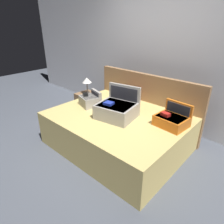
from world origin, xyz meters
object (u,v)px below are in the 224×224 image
(hard_case_large, at_px, (117,109))
(hard_case_small, at_px, (90,100))
(nightstand, at_px, (88,103))
(table_lamp, at_px, (87,81))
(bed, at_px, (117,131))
(hard_case_medium, at_px, (172,119))
(pillow_near_headboard, at_px, (126,97))

(hard_case_large, bearing_deg, hard_case_small, 167.80)
(hard_case_large, bearing_deg, nightstand, 146.95)
(hard_case_large, bearing_deg, table_lamp, 146.95)
(bed, distance_m, nightstand, 1.39)
(hard_case_large, distance_m, table_lamp, 1.44)
(bed, relative_size, hard_case_medium, 4.65)
(hard_case_large, height_order, nightstand, hard_case_large)
(hard_case_medium, relative_size, hard_case_small, 1.15)
(hard_case_medium, height_order, table_lamp, hard_case_medium)
(hard_case_medium, distance_m, nightstand, 2.11)
(hard_case_small, height_order, pillow_near_headboard, hard_case_small)
(bed, relative_size, pillow_near_headboard, 5.24)
(bed, bearing_deg, pillow_near_headboard, 115.45)
(bed, relative_size, hard_case_large, 3.32)
(hard_case_small, relative_size, nightstand, 0.83)
(hard_case_large, xyz_separation_m, nightstand, (-1.32, 0.56, -0.45))
(bed, xyz_separation_m, hard_case_medium, (0.76, 0.27, 0.37))
(bed, xyz_separation_m, hard_case_large, (0.03, -0.04, 0.41))
(hard_case_medium, relative_size, pillow_near_headboard, 1.13)
(hard_case_medium, height_order, nightstand, hard_case_medium)
(hard_case_small, xyz_separation_m, table_lamp, (-0.69, 0.54, 0.08))
(bed, distance_m, hard_case_small, 0.71)
(hard_case_medium, relative_size, table_lamp, 1.26)
(bed, xyz_separation_m, pillow_near_headboard, (-0.25, 0.53, 0.37))
(hard_case_medium, bearing_deg, table_lamp, 178.16)
(nightstand, relative_size, table_lamp, 1.32)
(nightstand, bearing_deg, table_lamp, -26.57)
(hard_case_medium, xyz_separation_m, hard_case_small, (-1.36, -0.28, 0.01))
(hard_case_medium, bearing_deg, nightstand, 178.16)
(hard_case_small, bearing_deg, hard_case_large, 14.81)
(hard_case_small, bearing_deg, bed, 18.38)
(hard_case_large, bearing_deg, hard_case_medium, 12.90)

